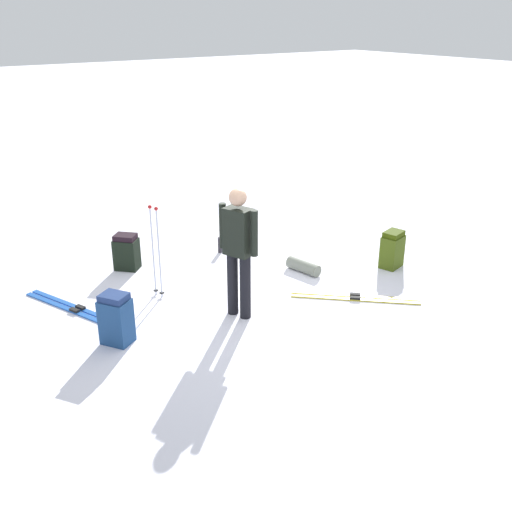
% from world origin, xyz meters
% --- Properties ---
extents(ground_plane, '(80.00, 80.00, 0.00)m').
position_xyz_m(ground_plane, '(0.00, 0.00, 0.00)').
color(ground_plane, white).
extents(skier_standing, '(0.54, 0.32, 1.70)m').
position_xyz_m(skier_standing, '(0.13, -0.35, 0.95)').
color(skier_standing, black).
rests_on(skier_standing, ground_plane).
extents(ski_pair_near, '(1.31, 1.40, 0.05)m').
position_xyz_m(ski_pair_near, '(0.64, 1.21, 0.01)').
color(ski_pair_near, gold).
rests_on(ski_pair_near, ground_plane).
extents(ski_pair_far, '(1.85, 0.86, 0.05)m').
position_xyz_m(ski_pair_far, '(-1.17, -2.04, 0.01)').
color(ski_pair_far, '#2155AE').
rests_on(ski_pair_far, ground_plane).
extents(backpack_large_dark, '(0.43, 0.41, 0.63)m').
position_xyz_m(backpack_large_dark, '(-0.13, -1.91, 0.31)').
color(backpack_large_dark, navy).
rests_on(backpack_large_dark, ground_plane).
extents(backpack_bright, '(0.34, 0.40, 0.58)m').
position_xyz_m(backpack_bright, '(0.16, 2.42, 0.28)').
color(backpack_bright, '#3D4F12').
rests_on(backpack_bright, ground_plane).
extents(backpack_small_spare, '(0.43, 0.43, 0.56)m').
position_xyz_m(backpack_small_spare, '(-2.08, -0.94, 0.27)').
color(backpack_small_spare, black).
rests_on(backpack_small_spare, ground_plane).
extents(ski_poles_planted_near, '(0.19, 0.10, 1.30)m').
position_xyz_m(ski_poles_planted_near, '(-0.97, -0.96, 0.72)').
color(ski_poles_planted_near, '#ADB3C6').
rests_on(ski_poles_planted_near, ground_plane).
extents(sleeping_mat_rolled, '(0.57, 0.28, 0.18)m').
position_xyz_m(sleeping_mat_rolled, '(-0.45, 1.18, 0.09)').
color(sleeping_mat_rolled, gray).
rests_on(sleeping_mat_rolled, ground_plane).
extents(thermos_bottle, '(0.07, 0.07, 0.26)m').
position_xyz_m(thermos_bottle, '(-1.83, 0.56, 0.13)').
color(thermos_bottle, black).
rests_on(thermos_bottle, ground_plane).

